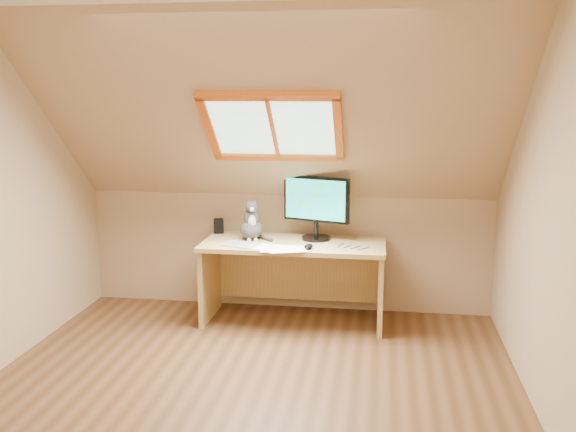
# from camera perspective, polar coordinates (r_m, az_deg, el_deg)

# --- Properties ---
(ground) EXTENTS (3.50, 3.50, 0.00)m
(ground) POSITION_cam_1_polar(r_m,az_deg,el_deg) (4.18, -3.76, -15.76)
(ground) COLOR brown
(ground) RESTS_ON ground
(room_shell) EXTENTS (3.52, 3.52, 2.41)m
(room_shell) POSITION_cam_1_polar(r_m,az_deg,el_deg) (3.67, -4.35, 3.93)
(room_shell) COLOR tan
(room_shell) RESTS_ON ground
(desk) EXTENTS (1.48, 0.65, 0.68)m
(desk) POSITION_cam_1_polar(r_m,az_deg,el_deg) (5.33, 0.60, -4.41)
(desk) COLOR tan
(desk) RESTS_ON ground
(monitor) EXTENTS (0.55, 0.24, 0.52)m
(monitor) POSITION_cam_1_polar(r_m,az_deg,el_deg) (5.25, 2.53, 1.10)
(monitor) COLOR black
(monitor) RESTS_ON desk
(cat) EXTENTS (0.25, 0.28, 0.36)m
(cat) POSITION_cam_1_polar(r_m,az_deg,el_deg) (5.30, -3.25, -0.72)
(cat) COLOR #47413F
(cat) RESTS_ON desk
(desk_speaker) EXTENTS (0.10, 0.10, 0.12)m
(desk_speaker) POSITION_cam_1_polar(r_m,az_deg,el_deg) (5.57, -6.18, -0.89)
(desk_speaker) COLOR black
(desk_speaker) RESTS_ON desk
(graphics_tablet) EXTENTS (0.31, 0.27, 0.01)m
(graphics_tablet) POSITION_cam_1_polar(r_m,az_deg,el_deg) (5.12, -4.26, -2.56)
(graphics_tablet) COLOR #B2B2B7
(graphics_tablet) RESTS_ON desk
(mouse) EXTENTS (0.08, 0.12, 0.04)m
(mouse) POSITION_cam_1_polar(r_m,az_deg,el_deg) (5.00, 1.84, -2.72)
(mouse) COLOR black
(mouse) RESTS_ON desk
(papers) EXTENTS (0.35, 0.30, 0.01)m
(papers) POSITION_cam_1_polar(r_m,az_deg,el_deg) (4.97, -0.61, -2.97)
(papers) COLOR white
(papers) RESTS_ON desk
(cables) EXTENTS (0.51, 0.26, 0.01)m
(cables) POSITION_cam_1_polar(r_m,az_deg,el_deg) (5.06, 4.61, -2.74)
(cables) COLOR silver
(cables) RESTS_ON desk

